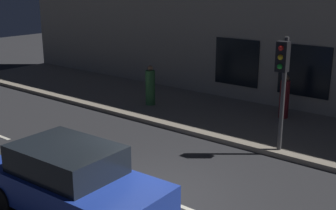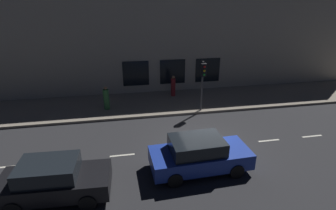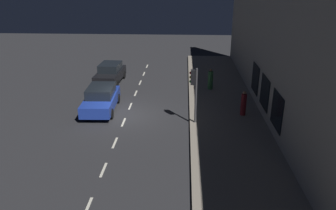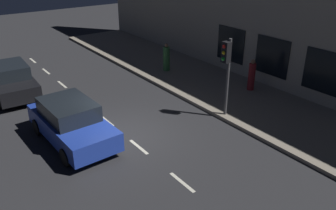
{
  "view_description": "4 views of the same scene",
  "coord_description": "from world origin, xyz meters",
  "views": [
    {
      "loc": [
        -7.28,
        -6.24,
        4.98
      ],
      "look_at": [
        2.13,
        1.35,
        1.55
      ],
      "focal_mm": 47.65,
      "sensor_mm": 36.0,
      "label": 1
    },
    {
      "loc": [
        -11.12,
        3.98,
        7.2
      ],
      "look_at": [
        2.45,
        1.47,
        1.45
      ],
      "focal_mm": 28.11,
      "sensor_mm": 36.0,
      "label": 2
    },
    {
      "loc": [
        3.6,
        -18.85,
        8.32
      ],
      "look_at": [
        2.71,
        -1.31,
        1.3
      ],
      "focal_mm": 35.07,
      "sensor_mm": 36.0,
      "label": 3
    },
    {
      "loc": [
        -5.6,
        -10.57,
        6.81
      ],
      "look_at": [
        1.33,
        -1.01,
        1.35
      ],
      "focal_mm": 37.3,
      "sensor_mm": 36.0,
      "label": 4
    }
  ],
  "objects": [
    {
      "name": "pedestrian_0",
      "position": [
        5.61,
        5.06,
        0.87
      ],
      "size": [
        0.54,
        0.54,
        1.59
      ],
      "rotation": [
        0.0,
        0.0,
        2.25
      ],
      "color": "#336B38",
      "rests_on": "sidewalk"
    },
    {
      "name": "parked_car_0",
      "position": [
        -2.44,
        6.75,
        0.79
      ],
      "size": [
        2.01,
        4.15,
        1.58
      ],
      "rotation": [
        0.0,
        0.0,
        3.1
      ],
      "color": "black",
      "rests_on": "ground"
    },
    {
      "name": "building_facade",
      "position": [
        8.8,
        -0.0,
        4.28
      ],
      "size": [
        0.65,
        32.0,
        8.58
      ],
      "color": "#B2A893",
      "rests_on": "ground"
    },
    {
      "name": "traffic_light",
      "position": [
        4.18,
        -1.09,
        2.5
      ],
      "size": [
        0.47,
        0.32,
        3.3
      ],
      "color": "#424244",
      "rests_on": "sidewalk"
    },
    {
      "name": "ground_plane",
      "position": [
        0.0,
        0.0,
        0.0
      ],
      "size": [
        60.0,
        60.0,
        0.0
      ],
      "primitive_type": "plane",
      "color": "#28282B"
    },
    {
      "name": "sidewalk",
      "position": [
        6.25,
        0.0,
        0.07
      ],
      "size": [
        4.5,
        32.0,
        0.15
      ],
      "color": "gray",
      "rests_on": "ground"
    },
    {
      "name": "parked_car_1",
      "position": [
        -1.77,
        0.87,
        0.79
      ],
      "size": [
        2.07,
        4.42,
        1.58
      ],
      "rotation": [
        0.0,
        0.0,
        3.18
      ],
      "color": "#1E389E",
      "rests_on": "ground"
    },
    {
      "name": "pedestrian_1",
      "position": [
        7.31,
        0.18,
        0.88
      ],
      "size": [
        0.36,
        0.36,
        1.57
      ],
      "rotation": [
        0.0,
        0.0,
        3.2
      ],
      "color": "maroon",
      "rests_on": "sidewalk"
    },
    {
      "name": "lane_centre_line",
      "position": [
        0.0,
        -1.0,
        0.0
      ],
      "size": [
        0.12,
        27.2,
        0.01
      ],
      "color": "beige",
      "rests_on": "ground"
    }
  ]
}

